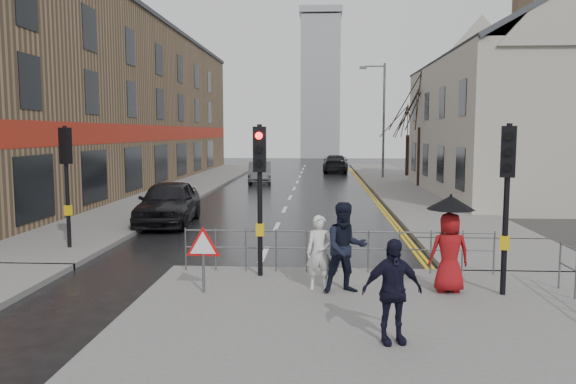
# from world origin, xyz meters

# --- Properties ---
(ground) EXTENTS (120.00, 120.00, 0.00)m
(ground) POSITION_xyz_m (0.00, 0.00, 0.00)
(ground) COLOR black
(ground) RESTS_ON ground
(near_pavement) EXTENTS (10.00, 9.00, 0.14)m
(near_pavement) POSITION_xyz_m (3.00, -3.50, 0.07)
(near_pavement) COLOR #605E5B
(near_pavement) RESTS_ON ground
(left_pavement) EXTENTS (4.00, 44.00, 0.14)m
(left_pavement) POSITION_xyz_m (-6.50, 23.00, 0.07)
(left_pavement) COLOR #605E5B
(left_pavement) RESTS_ON ground
(right_pavement) EXTENTS (4.00, 40.00, 0.14)m
(right_pavement) POSITION_xyz_m (6.50, 25.00, 0.07)
(right_pavement) COLOR #605E5B
(right_pavement) RESTS_ON ground
(pavement_bridge_right) EXTENTS (4.00, 4.20, 0.14)m
(pavement_bridge_right) POSITION_xyz_m (6.50, 3.00, 0.07)
(pavement_bridge_right) COLOR #605E5B
(pavement_bridge_right) RESTS_ON ground
(building_left_terrace) EXTENTS (8.00, 42.00, 10.00)m
(building_left_terrace) POSITION_xyz_m (-12.00, 22.00, 5.00)
(building_left_terrace) COLOR #82664B
(building_left_terrace) RESTS_ON ground
(building_right_cream) EXTENTS (9.00, 16.40, 10.10)m
(building_right_cream) POSITION_xyz_m (12.00, 18.00, 4.78)
(building_right_cream) COLOR #AFA698
(building_right_cream) RESTS_ON ground
(church_tower) EXTENTS (5.00, 5.00, 18.00)m
(church_tower) POSITION_xyz_m (1.50, 62.00, 9.00)
(church_tower) COLOR #979A9F
(church_tower) RESTS_ON ground
(traffic_signal_near_left) EXTENTS (0.28, 0.27, 3.40)m
(traffic_signal_near_left) POSITION_xyz_m (0.20, 0.20, 2.46)
(traffic_signal_near_left) COLOR black
(traffic_signal_near_left) RESTS_ON near_pavement
(traffic_signal_near_right) EXTENTS (0.34, 0.33, 3.40)m
(traffic_signal_near_right) POSITION_xyz_m (5.20, -1.00, 2.46)
(traffic_signal_near_right) COLOR black
(traffic_signal_near_right) RESTS_ON near_pavement
(traffic_signal_far_left) EXTENTS (0.34, 0.33, 3.40)m
(traffic_signal_far_left) POSITION_xyz_m (-5.50, 3.00, 2.46)
(traffic_signal_far_left) COLOR black
(traffic_signal_far_left) RESTS_ON left_pavement
(guard_railing_front) EXTENTS (7.14, 0.04, 1.00)m
(guard_railing_front) POSITION_xyz_m (1.95, 0.60, 0.86)
(guard_railing_front) COLOR #595B5E
(guard_railing_front) RESTS_ON near_pavement
(warning_sign) EXTENTS (0.80, 0.07, 1.35)m
(warning_sign) POSITION_xyz_m (-0.80, -1.21, 1.04)
(warning_sign) COLOR #595B5E
(warning_sign) RESTS_ON near_pavement
(street_lamp) EXTENTS (1.83, 0.25, 8.00)m
(street_lamp) POSITION_xyz_m (5.82, 28.00, 4.71)
(street_lamp) COLOR #595B5E
(street_lamp) RESTS_ON right_pavement
(tree_near) EXTENTS (2.40, 2.40, 6.58)m
(tree_near) POSITION_xyz_m (7.50, 22.00, 5.14)
(tree_near) COLOR black
(tree_near) RESTS_ON right_pavement
(tree_far) EXTENTS (2.40, 2.40, 5.64)m
(tree_far) POSITION_xyz_m (8.00, 30.00, 4.42)
(tree_far) COLOR black
(tree_far) RESTS_ON right_pavement
(pedestrian_a) EXTENTS (0.57, 0.38, 1.54)m
(pedestrian_a) POSITION_xyz_m (1.54, -0.83, 0.91)
(pedestrian_a) COLOR silver
(pedestrian_a) RESTS_ON near_pavement
(pedestrian_b) EXTENTS (1.03, 0.88, 1.84)m
(pedestrian_b) POSITION_xyz_m (2.06, -1.04, 1.06)
(pedestrian_b) COLOR black
(pedestrian_b) RESTS_ON near_pavement
(pedestrian_with_umbrella) EXTENTS (0.96, 0.96, 1.97)m
(pedestrian_with_umbrella) POSITION_xyz_m (4.15, -0.89, 1.24)
(pedestrian_with_umbrella) COLOR maroon
(pedestrian_with_umbrella) RESTS_ON near_pavement
(pedestrian_d) EXTENTS (1.02, 0.60, 1.63)m
(pedestrian_d) POSITION_xyz_m (2.65, -3.72, 0.95)
(pedestrian_d) COLOR black
(pedestrian_d) RESTS_ON near_pavement
(car_parked) EXTENTS (2.21, 4.83, 1.61)m
(car_parked) POSITION_xyz_m (-4.00, 7.90, 0.80)
(car_parked) COLOR black
(car_parked) RESTS_ON ground
(car_mid) EXTENTS (1.85, 4.32, 1.38)m
(car_mid) POSITION_xyz_m (-2.46, 24.84, 0.69)
(car_mid) COLOR #474A4C
(car_mid) RESTS_ON ground
(car_far) EXTENTS (2.23, 5.11, 1.46)m
(car_far) POSITION_xyz_m (2.83, 34.80, 0.73)
(car_far) COLOR black
(car_far) RESTS_ON ground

